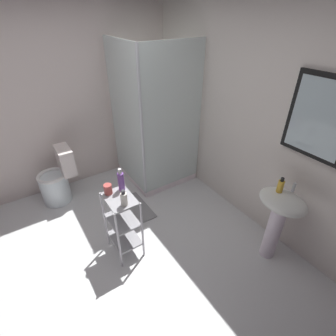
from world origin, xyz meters
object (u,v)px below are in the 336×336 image
(storage_cart, at_px, (123,221))
(hand_soap_bottle, at_px, (281,186))
(shower_stall, at_px, (154,153))
(toilet, at_px, (58,180))
(lotion_bottle_white, at_px, (124,199))
(bath_mat, at_px, (133,209))
(pedestal_sink, at_px, (279,214))
(rinse_cup, at_px, (108,189))
(conditioner_bottle_purple, at_px, (121,181))

(storage_cart, height_order, hand_soap_bottle, hand_soap_bottle)
(shower_stall, xyz_separation_m, toilet, (-0.29, -1.34, -0.15))
(lotion_bottle_white, relative_size, bath_mat, 0.28)
(shower_stall, distance_m, pedestal_sink, 1.94)
(toilet, bearing_deg, shower_stall, 77.71)
(shower_stall, bearing_deg, lotion_bottle_white, -40.84)
(rinse_cup, bearing_deg, hand_soap_bottle, 54.44)
(pedestal_sink, xyz_separation_m, toilet, (-2.21, -1.63, -0.26))
(storage_cart, xyz_separation_m, bath_mat, (-0.54, 0.36, -0.43))
(conditioner_bottle_purple, height_order, rinse_cup, conditioner_bottle_purple)
(hand_soap_bottle, distance_m, lotion_bottle_white, 1.47)
(pedestal_sink, distance_m, bath_mat, 1.80)
(pedestal_sink, bearing_deg, shower_stall, -171.34)
(lotion_bottle_white, relative_size, conditioner_bottle_purple, 0.68)
(storage_cart, distance_m, conditioner_bottle_purple, 0.43)
(rinse_cup, bearing_deg, bath_mat, 135.26)
(hand_soap_bottle, bearing_deg, bath_mat, -146.13)
(toilet, distance_m, hand_soap_bottle, 2.76)
(shower_stall, distance_m, toilet, 1.38)
(pedestal_sink, height_order, bath_mat, pedestal_sink)
(shower_stall, bearing_deg, storage_cart, -43.95)
(toilet, distance_m, storage_cart, 1.36)
(pedestal_sink, bearing_deg, toilet, -143.50)
(hand_soap_bottle, height_order, rinse_cup, hand_soap_bottle)
(shower_stall, bearing_deg, rinse_cup, -49.42)
(storage_cart, distance_m, lotion_bottle_white, 0.39)
(toilet, relative_size, storage_cart, 1.03)
(toilet, xyz_separation_m, rinse_cup, (1.18, 0.31, 0.48))
(pedestal_sink, xyz_separation_m, hand_soap_bottle, (-0.07, 0.01, 0.30))
(pedestal_sink, xyz_separation_m, bath_mat, (-1.45, -0.91, -0.57))
(hand_soap_bottle, xyz_separation_m, rinse_cup, (-0.96, -1.34, -0.09))
(lotion_bottle_white, bearing_deg, storage_cart, 179.31)
(hand_soap_bottle, height_order, lotion_bottle_white, hand_soap_bottle)
(shower_stall, height_order, rinse_cup, shower_stall)
(lotion_bottle_white, relative_size, rinse_cup, 1.62)
(rinse_cup, bearing_deg, pedestal_sink, 52.19)
(shower_stall, distance_m, lotion_bottle_white, 1.53)
(pedestal_sink, bearing_deg, rinse_cup, -127.81)
(lotion_bottle_white, bearing_deg, bath_mat, 151.69)
(shower_stall, bearing_deg, bath_mat, -52.98)
(hand_soap_bottle, xyz_separation_m, conditioner_bottle_purple, (-0.94, -1.20, -0.03))
(lotion_bottle_white, bearing_deg, rinse_cup, -166.29)
(bath_mat, bearing_deg, lotion_bottle_white, -28.31)
(storage_cart, relative_size, hand_soap_bottle, 4.69)
(shower_stall, bearing_deg, pedestal_sink, 8.66)
(toilet, relative_size, lotion_bottle_white, 4.49)
(shower_stall, distance_m, hand_soap_bottle, 1.91)
(conditioner_bottle_purple, relative_size, rinse_cup, 2.37)
(hand_soap_bottle, xyz_separation_m, lotion_bottle_white, (-0.72, -1.28, -0.07))
(toilet, xyz_separation_m, conditioner_bottle_purple, (1.19, 0.44, 0.53))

